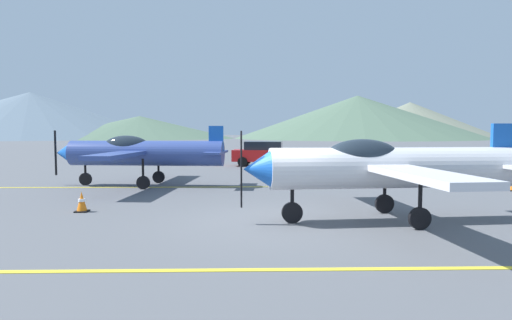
% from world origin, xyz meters
% --- Properties ---
extents(ground_plane, '(400.00, 400.00, 0.00)m').
position_xyz_m(ground_plane, '(0.00, 0.00, 0.00)').
color(ground_plane, '#54565B').
extents(apron_line_near, '(80.00, 0.16, 0.01)m').
position_xyz_m(apron_line_near, '(0.00, -3.88, 0.01)').
color(apron_line_near, yellow).
rests_on(apron_line_near, ground_plane).
extents(apron_line_far, '(80.00, 0.16, 0.01)m').
position_xyz_m(apron_line_far, '(0.00, 7.06, 0.01)').
color(apron_line_far, yellow).
rests_on(apron_line_far, ground_plane).
extents(airplane_near, '(7.40, 8.51, 2.54)m').
position_xyz_m(airplane_near, '(2.85, 0.09, 1.43)').
color(airplane_near, silver).
rests_on(airplane_near, ground_plane).
extents(airplane_mid, '(7.41, 8.51, 2.54)m').
position_xyz_m(airplane_mid, '(-5.19, 7.54, 1.43)').
color(airplane_mid, '#33478C').
rests_on(airplane_mid, ground_plane).
extents(car_sedan, '(4.51, 2.49, 1.62)m').
position_xyz_m(car_sedan, '(0.60, 17.85, 0.84)').
color(car_sedan, red).
rests_on(car_sedan, ground_plane).
extents(traffic_cone_side, '(0.36, 0.36, 0.59)m').
position_xyz_m(traffic_cone_side, '(-5.48, 1.59, 0.29)').
color(traffic_cone_side, black).
rests_on(traffic_cone_side, ground_plane).
extents(hill_left, '(79.38, 79.38, 13.50)m').
position_xyz_m(hill_left, '(-63.96, 120.95, 6.75)').
color(hill_left, slate).
rests_on(hill_left, ground_plane).
extents(hill_centerleft, '(53.95, 53.95, 6.36)m').
position_xyz_m(hill_centerleft, '(-30.77, 115.74, 3.18)').
color(hill_centerleft, '#4C6651').
rests_on(hill_centerleft, ground_plane).
extents(hill_centerright, '(69.93, 69.93, 12.15)m').
position_xyz_m(hill_centerright, '(31.25, 114.04, 6.07)').
color(hill_centerright, '#4C6651').
rests_on(hill_centerright, ground_plane).
extents(hill_right, '(61.11, 61.11, 12.98)m').
position_xyz_m(hill_right, '(62.27, 156.24, 6.49)').
color(hill_right, slate).
rests_on(hill_right, ground_plane).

